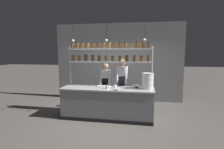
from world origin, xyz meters
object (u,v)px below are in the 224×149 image
object	(u,v)px
prep_bowl_near_left	(136,87)
serving_cup_by_board	(115,86)
spice_shelf_unit	(109,56)
chef_left	(106,84)
container_stack	(148,81)
chef_center	(122,82)
serving_cup_front	(107,87)
prep_bowl_center_front	(117,89)
cutting_board	(104,86)

from	to	relation	value
prep_bowl_near_left	serving_cup_by_board	distance (m)	0.63
serving_cup_by_board	spice_shelf_unit	bearing A→B (deg)	127.61
chef_left	container_stack	world-z (taller)	chef_left
container_stack	prep_bowl_near_left	xyz separation A→B (m)	(-0.32, 0.10, -0.19)
chef_center	chef_left	bearing A→B (deg)	174.12
prep_bowl_near_left	serving_cup_by_board	bearing A→B (deg)	-166.36
spice_shelf_unit	serving_cup_front	bearing A→B (deg)	-88.18
serving_cup_by_board	serving_cup_front	bearing A→B (deg)	-149.42
container_stack	serving_cup_by_board	bearing A→B (deg)	-177.11
prep_bowl_center_front	chef_center	bearing A→B (deg)	87.70
prep_bowl_center_front	cutting_board	bearing A→B (deg)	136.43
chef_center	serving_cup_by_board	world-z (taller)	chef_center
cutting_board	prep_bowl_center_front	world-z (taller)	prep_bowl_center_front
prep_bowl_near_left	prep_bowl_center_front	size ratio (longest dim) A/B	1.57
cutting_board	serving_cup_front	distance (m)	0.33
spice_shelf_unit	chef_center	world-z (taller)	spice_shelf_unit
chef_center	prep_bowl_center_front	size ratio (longest dim) A/B	10.64
chef_left	serving_cup_by_board	size ratio (longest dim) A/B	17.75
chef_center	container_stack	distance (m)	1.00
container_stack	prep_bowl_center_front	distance (m)	0.93
spice_shelf_unit	cutting_board	xyz separation A→B (m)	(-0.14, -0.15, -0.92)
chef_center	cutting_board	world-z (taller)	chef_center
chef_left	cutting_board	world-z (taller)	chef_left
chef_left	prep_bowl_center_front	distance (m)	1.14
cutting_board	serving_cup_front	world-z (taller)	serving_cup_front
spice_shelf_unit	prep_bowl_center_front	distance (m)	1.13
serving_cup_front	container_stack	bearing A→B (deg)	8.82
chef_left	chef_center	bearing A→B (deg)	-7.65
chef_left	prep_bowl_near_left	bearing A→B (deg)	-26.26
spice_shelf_unit	cutting_board	world-z (taller)	spice_shelf_unit
prep_bowl_center_front	serving_cup_by_board	xyz separation A→B (m)	(-0.09, 0.29, 0.02)
serving_cup_front	chef_center	bearing A→B (deg)	65.10
prep_bowl_near_left	prep_bowl_center_front	xyz separation A→B (m)	(-0.52, -0.44, -0.01)
container_stack	serving_cup_front	xyz separation A→B (m)	(-1.15, -0.18, -0.18)
cutting_board	serving_cup_by_board	size ratio (longest dim) A/B	4.46
chef_center	cutting_board	distance (m)	0.69
container_stack	prep_bowl_near_left	world-z (taller)	container_stack
serving_cup_front	serving_cup_by_board	distance (m)	0.26
chef_center	serving_cup_front	size ratio (longest dim) A/B	17.65
spice_shelf_unit	cutting_board	size ratio (longest dim) A/B	6.50
cutting_board	container_stack	bearing A→B (deg)	-4.74
container_stack	cutting_board	world-z (taller)	container_stack
spice_shelf_unit	serving_cup_by_board	size ratio (longest dim) A/B	29.01
prep_bowl_center_front	serving_cup_front	xyz separation A→B (m)	(-0.31, 0.16, 0.03)
serving_cup_front	serving_cup_by_board	size ratio (longest dim) A/B	1.10
prep_bowl_near_left	prep_bowl_center_front	distance (m)	0.68
chef_left	prep_bowl_near_left	size ratio (longest dim) A/B	6.22
container_stack	prep_bowl_near_left	bearing A→B (deg)	162.48
serving_cup_front	prep_bowl_center_front	bearing A→B (deg)	-26.58
chef_left	container_stack	xyz separation A→B (m)	(1.37, -0.67, 0.24)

